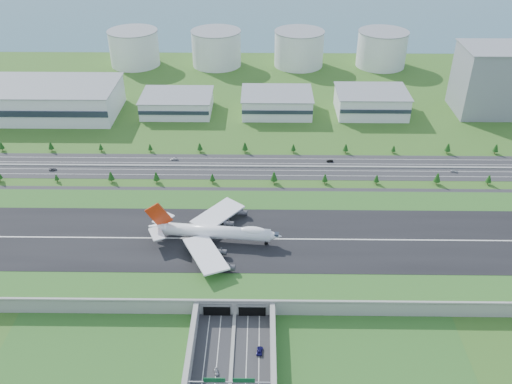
{
  "coord_description": "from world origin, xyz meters",
  "views": [
    {
      "loc": [
        12.78,
        -239.55,
        190.84
      ],
      "look_at": [
        9.29,
        35.0,
        16.79
      ],
      "focal_mm": 38.0,
      "sensor_mm": 36.0,
      "label": 1
    }
  ],
  "objects_px": {
    "boeing_747": "(215,232)",
    "car_6": "(454,171)",
    "office_tower": "(486,80)",
    "car_5": "(330,161)",
    "fuel_tank_a": "(134,48)",
    "car_4": "(53,169)",
    "car_0": "(216,371)",
    "car_7": "(174,159)",
    "car_2": "(260,351)"
  },
  "relations": [
    {
      "from": "fuel_tank_a",
      "to": "car_4",
      "type": "bearing_deg",
      "value": -93.65
    },
    {
      "from": "car_6",
      "to": "car_0",
      "type": "bearing_deg",
      "value": 153.53
    },
    {
      "from": "car_5",
      "to": "car_6",
      "type": "xyz_separation_m",
      "value": [
        85.41,
        -13.48,
        -0.08
      ]
    },
    {
      "from": "car_4",
      "to": "car_6",
      "type": "distance_m",
      "value": 281.31
    },
    {
      "from": "office_tower",
      "to": "car_7",
      "type": "relative_size",
      "value": 10.51
    },
    {
      "from": "office_tower",
      "to": "car_5",
      "type": "height_order",
      "value": "office_tower"
    },
    {
      "from": "office_tower",
      "to": "car_4",
      "type": "relative_size",
      "value": 10.93
    },
    {
      "from": "car_4",
      "to": "car_7",
      "type": "height_order",
      "value": "car_4"
    },
    {
      "from": "fuel_tank_a",
      "to": "car_5",
      "type": "height_order",
      "value": "fuel_tank_a"
    },
    {
      "from": "car_6",
      "to": "fuel_tank_a",
      "type": "bearing_deg",
      "value": 65.44
    },
    {
      "from": "office_tower",
      "to": "fuel_tank_a",
      "type": "distance_m",
      "value": 340.18
    },
    {
      "from": "fuel_tank_a",
      "to": "car_4",
      "type": "height_order",
      "value": "fuel_tank_a"
    },
    {
      "from": "car_6",
      "to": "car_2",
      "type": "bearing_deg",
      "value": 155.28
    },
    {
      "from": "car_7",
      "to": "car_0",
      "type": "bearing_deg",
      "value": 16.39
    },
    {
      "from": "car_7",
      "to": "car_2",
      "type": "bearing_deg",
      "value": 22.74
    },
    {
      "from": "boeing_747",
      "to": "car_6",
      "type": "xyz_separation_m",
      "value": [
        159.89,
        91.43,
        -13.76
      ]
    },
    {
      "from": "car_2",
      "to": "car_6",
      "type": "xyz_separation_m",
      "value": [
        134.82,
        162.24,
        -0.1
      ]
    },
    {
      "from": "car_4",
      "to": "fuel_tank_a",
      "type": "bearing_deg",
      "value": -13.09
    },
    {
      "from": "car_2",
      "to": "car_6",
      "type": "distance_m",
      "value": 210.94
    },
    {
      "from": "fuel_tank_a",
      "to": "car_6",
      "type": "bearing_deg",
      "value": -39.57
    },
    {
      "from": "boeing_747",
      "to": "car_7",
      "type": "xyz_separation_m",
      "value": [
        -38.51,
        106.52,
        -13.68
      ]
    },
    {
      "from": "car_2",
      "to": "car_7",
      "type": "relative_size",
      "value": 1.08
    },
    {
      "from": "office_tower",
      "to": "fuel_tank_a",
      "type": "bearing_deg",
      "value": 160.23
    },
    {
      "from": "office_tower",
      "to": "car_6",
      "type": "relative_size",
      "value": 11.15
    },
    {
      "from": "boeing_747",
      "to": "car_4",
      "type": "distance_m",
      "value": 151.82
    },
    {
      "from": "car_4",
      "to": "car_7",
      "type": "relative_size",
      "value": 0.96
    },
    {
      "from": "fuel_tank_a",
      "to": "car_7",
      "type": "height_order",
      "value": "fuel_tank_a"
    },
    {
      "from": "boeing_747",
      "to": "car_2",
      "type": "relative_size",
      "value": 13.31
    },
    {
      "from": "boeing_747",
      "to": "car_5",
      "type": "distance_m",
      "value": 129.39
    },
    {
      "from": "car_7",
      "to": "car_5",
      "type": "bearing_deg",
      "value": 92.2
    },
    {
      "from": "office_tower",
      "to": "car_7",
      "type": "bearing_deg",
      "value": -160.16
    },
    {
      "from": "fuel_tank_a",
      "to": "car_2",
      "type": "relative_size",
      "value": 8.86
    },
    {
      "from": "car_2",
      "to": "car_5",
      "type": "bearing_deg",
      "value": -100.21
    },
    {
      "from": "office_tower",
      "to": "car_6",
      "type": "bearing_deg",
      "value": -116.57
    },
    {
      "from": "car_0",
      "to": "car_5",
      "type": "relative_size",
      "value": 0.89
    },
    {
      "from": "boeing_747",
      "to": "car_0",
      "type": "distance_m",
      "value": 83.63
    },
    {
      "from": "car_0",
      "to": "car_2",
      "type": "xyz_separation_m",
      "value": [
        18.69,
        11.44,
        0.09
      ]
    },
    {
      "from": "office_tower",
      "to": "fuel_tank_a",
      "type": "relative_size",
      "value": 1.1
    },
    {
      "from": "fuel_tank_a",
      "to": "boeing_747",
      "type": "bearing_deg",
      "value": -71.04
    },
    {
      "from": "fuel_tank_a",
      "to": "car_5",
      "type": "relative_size",
      "value": 10.8
    },
    {
      "from": "car_4",
      "to": "car_5",
      "type": "bearing_deg",
      "value": -95.11
    },
    {
      "from": "fuel_tank_a",
      "to": "car_6",
      "type": "relative_size",
      "value": 10.14
    },
    {
      "from": "fuel_tank_a",
      "to": "car_0",
      "type": "bearing_deg",
      "value": -73.93
    },
    {
      "from": "fuel_tank_a",
      "to": "car_2",
      "type": "xyz_separation_m",
      "value": [
        132.31,
        -382.97,
        -16.6
      ]
    },
    {
      "from": "office_tower",
      "to": "car_4",
      "type": "height_order",
      "value": "office_tower"
    },
    {
      "from": "office_tower",
      "to": "car_7",
      "type": "xyz_separation_m",
      "value": [
        -251.27,
        -90.65,
        -26.62
      ]
    },
    {
      "from": "fuel_tank_a",
      "to": "car_0",
      "type": "distance_m",
      "value": 410.79
    },
    {
      "from": "office_tower",
      "to": "fuel_tank_a",
      "type": "xyz_separation_m",
      "value": [
        -320.0,
        115.0,
        -10.0
      ]
    },
    {
      "from": "office_tower",
      "to": "car_5",
      "type": "distance_m",
      "value": 168.34
    },
    {
      "from": "car_4",
      "to": "car_2",
      "type": "bearing_deg",
      "value": -147.12
    }
  ]
}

